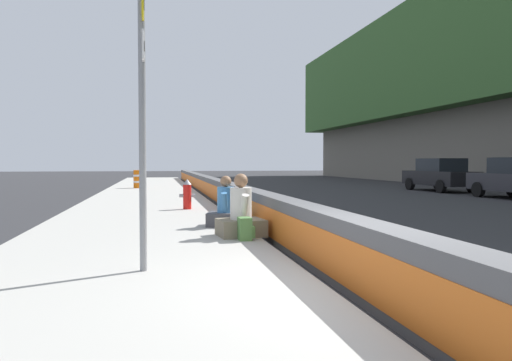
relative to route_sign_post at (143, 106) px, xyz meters
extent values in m
plane|color=#2B2B2D|center=(-1.32, -2.47, -2.21)|extent=(160.00, 160.00, 0.00)
cube|color=#A8A59E|center=(-1.32, 0.18, -2.14)|extent=(80.00, 4.40, 0.14)
cube|color=#545456|center=(-1.32, -2.47, -1.79)|extent=(76.00, 0.44, 0.85)
cube|color=orange|center=(-1.32, -2.24, -1.83)|extent=(74.48, 0.01, 0.54)
cylinder|color=gray|center=(0.00, 0.00, -0.27)|extent=(0.09, 0.09, 3.60)
cube|color=yellow|center=(0.00, -0.02, 1.23)|extent=(0.44, 0.02, 0.36)
cube|color=black|center=(0.00, -0.03, 1.23)|extent=(0.30, 0.01, 0.10)
cube|color=white|center=(0.00, -0.02, 0.73)|extent=(0.44, 0.02, 0.36)
cube|color=black|center=(0.00, -0.03, 0.73)|extent=(0.30, 0.01, 0.10)
cylinder|color=red|center=(8.11, -1.04, -1.71)|extent=(0.24, 0.24, 0.72)
cone|color=gray|center=(8.11, -1.04, -1.27)|extent=(0.26, 0.26, 0.16)
cylinder|color=gray|center=(8.11, -1.21, -1.68)|extent=(0.10, 0.12, 0.10)
cylinder|color=gray|center=(8.11, -0.87, -1.68)|extent=(0.10, 0.12, 0.10)
cube|color=#706651|center=(2.64, -1.70, -1.92)|extent=(0.80, 0.91, 0.31)
cylinder|color=beige|center=(2.64, -1.70, -1.46)|extent=(0.40, 0.40, 0.59)
sphere|color=#8E6647|center=(2.64, -1.70, -1.04)|extent=(0.26, 0.26, 0.26)
cylinder|color=beige|center=(2.86, -1.67, -1.52)|extent=(0.32, 0.17, 0.52)
cylinder|color=beige|center=(2.42, -1.72, -1.52)|extent=(0.32, 0.17, 0.52)
cube|color=#424247|center=(4.14, -1.62, -1.93)|extent=(0.84, 0.92, 0.29)
cylinder|color=#427FB7|center=(4.14, -1.62, -1.51)|extent=(0.37, 0.37, 0.55)
sphere|color=#8E6647|center=(4.14, -1.62, -1.11)|extent=(0.24, 0.24, 0.24)
cylinder|color=#427FB7|center=(4.34, -1.68, -1.56)|extent=(0.31, 0.20, 0.48)
cylinder|color=#427FB7|center=(3.94, -1.57, -1.56)|extent=(0.31, 0.20, 0.48)
cube|color=#4C7A3D|center=(2.16, -1.68, -1.87)|extent=(0.32, 0.22, 0.40)
cube|color=#4C7A3D|center=(2.16, -1.82, -1.93)|extent=(0.22, 0.06, 0.20)
cylinder|color=orange|center=(20.49, 0.78, -1.60)|extent=(0.52, 0.52, 0.95)
cylinder|color=white|center=(20.49, 0.78, -1.41)|extent=(0.54, 0.54, 0.10)
cylinder|color=white|center=(20.49, 0.78, -1.74)|extent=(0.54, 0.54, 0.10)
cylinder|color=black|center=(12.53, -13.80, -1.88)|extent=(0.66, 0.23, 0.66)
cube|color=black|center=(16.82, -14.62, -1.52)|extent=(4.54, 1.90, 0.72)
cube|color=black|center=(16.72, -14.62, -0.83)|extent=(2.23, 1.67, 0.66)
cylinder|color=black|center=(18.24, -13.73, -1.88)|extent=(0.66, 0.23, 0.66)
cylinder|color=black|center=(18.28, -15.46, -1.88)|extent=(0.66, 0.23, 0.66)
cylinder|color=black|center=(15.36, -13.79, -1.88)|extent=(0.66, 0.23, 0.66)
cylinder|color=black|center=(15.40, -15.52, -1.88)|extent=(0.66, 0.23, 0.66)
camera|label=1|loc=(-6.33, -0.17, -0.70)|focal=34.50mm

